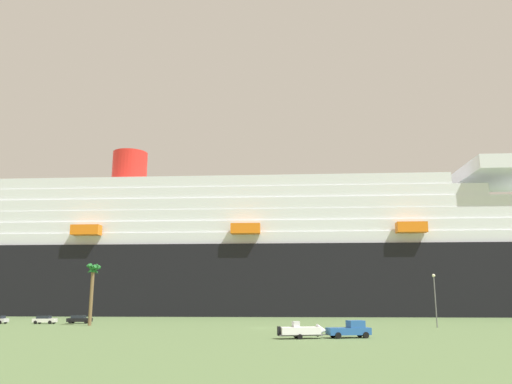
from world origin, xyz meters
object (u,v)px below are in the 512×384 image
palm_tree (93,277)px  street_lamp (435,293)px  parked_car_black_coupe (79,319)px  parked_car_white_van (45,320)px  pickup_truck (350,330)px  cruise_ship (254,258)px  small_boat_on_trailer (304,331)px

palm_tree → street_lamp: palm_tree is taller
parked_car_black_coupe → parked_car_white_van: same height
pickup_truck → parked_car_white_van: size_ratio=1.35×
cruise_ship → pickup_truck: 87.67m
street_lamp → parked_car_white_van: street_lamp is taller
pickup_truck → small_boat_on_trailer: pickup_truck is taller
palm_tree → parked_car_white_van: (-11.18, 6.12, -8.10)m
pickup_truck → parked_car_black_coupe: pickup_truck is taller
street_lamp → parked_car_white_van: size_ratio=2.11×
small_boat_on_trailer → parked_car_black_coupe: size_ratio=1.45×
pickup_truck → small_boat_on_trailer: bearing=-167.4°
cruise_ship → parked_car_black_coupe: bearing=-124.7°
parked_car_black_coupe → cruise_ship: bearing=55.3°
cruise_ship → pickup_truck: bearing=-80.1°
small_boat_on_trailer → street_lamp: 35.33m
parked_car_black_coupe → parked_car_white_van: size_ratio=1.11×
small_boat_on_trailer → street_lamp: size_ratio=0.76×
cruise_ship → parked_car_white_van: size_ratio=68.61×
cruise_ship → street_lamp: bearing=-61.4°
cruise_ship → pickup_truck: (14.78, -84.96, -15.77)m
cruise_ship → parked_car_white_van: (-40.24, -50.93, -15.98)m
small_boat_on_trailer → parked_car_white_van: (-48.99, 35.38, -0.13)m
pickup_truck → palm_tree: size_ratio=0.52×
cruise_ship → pickup_truck: size_ratio=50.88×
palm_tree → street_lamp: (62.62, -4.60, -3.04)m
small_boat_on_trailer → palm_tree: bearing=142.3°
street_lamp → parked_car_white_van: (-73.80, 10.72, -5.06)m
parked_car_white_van → pickup_truck: bearing=-31.7°
small_boat_on_trailer → parked_car_white_van: small_boat_on_trailer is taller
street_lamp → cruise_ship: bearing=118.6°
pickup_truck → parked_car_white_van: pickup_truck is taller
small_boat_on_trailer → palm_tree: 48.47m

